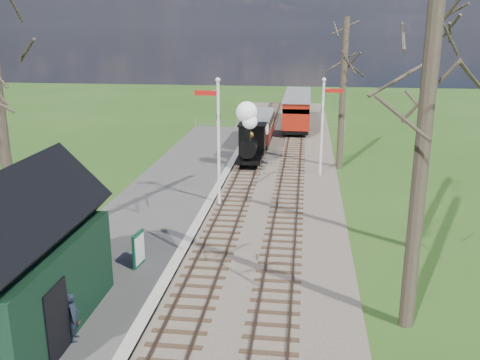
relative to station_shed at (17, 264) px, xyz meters
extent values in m
ellipsoid|color=#385B23|center=(-20.70, 56.00, -17.03)|extent=(57.60, 36.00, 16.20)
ellipsoid|color=#385B23|center=(14.30, 61.00, -20.31)|extent=(70.40, 44.00, 19.80)
ellipsoid|color=#385B23|center=(-3.70, 66.00, -18.67)|extent=(64.00, 40.00, 18.00)
cube|color=brown|center=(5.60, 18.00, -2.22)|extent=(8.00, 60.00, 0.10)
cube|color=brown|center=(3.80, 18.00, -2.13)|extent=(0.07, 60.00, 0.12)
cube|color=brown|center=(4.80, 18.00, -2.13)|extent=(0.07, 60.00, 0.12)
cube|color=#38281C|center=(4.30, 18.00, -2.17)|extent=(1.60, 60.00, 0.09)
cube|color=brown|center=(6.40, 18.00, -2.13)|extent=(0.07, 60.00, 0.12)
cube|color=brown|center=(7.40, 18.00, -2.13)|extent=(0.07, 60.00, 0.12)
cube|color=#38281C|center=(6.90, 18.00, -2.17)|extent=(1.60, 60.00, 0.09)
cube|color=#474442|center=(0.80, 10.00, -2.17)|extent=(5.00, 44.00, 0.20)
cube|color=#B2AD9E|center=(3.10, 10.00, -2.16)|extent=(0.40, 44.00, 0.21)
cube|color=black|center=(0.00, 0.00, -0.77)|extent=(3.00, 6.00, 2.60)
cube|color=black|center=(0.00, 0.00, 1.08)|extent=(3.25, 6.30, 3.25)
cube|color=black|center=(1.52, -1.00, -1.07)|extent=(0.06, 1.20, 2.00)
cylinder|color=silver|center=(3.60, 12.00, 0.73)|extent=(0.14, 0.14, 6.00)
sphere|color=silver|center=(3.60, 12.00, 3.83)|extent=(0.24, 0.24, 0.24)
cube|color=#B7140F|center=(3.05, 12.00, 3.23)|extent=(1.10, 0.08, 0.22)
cube|color=black|center=(3.60, 12.00, 2.13)|extent=(0.18, 0.06, 0.30)
cylinder|color=silver|center=(8.60, 18.00, 0.48)|extent=(0.14, 0.14, 5.50)
sphere|color=silver|center=(8.60, 18.00, 3.33)|extent=(0.24, 0.24, 0.24)
cube|color=#B7140F|center=(9.15, 18.00, 2.73)|extent=(1.10, 0.08, 0.22)
cube|color=black|center=(8.60, 18.00, 1.63)|extent=(0.18, 0.06, 0.30)
cylinder|color=#382D23|center=(-3.00, 5.00, 3.23)|extent=(0.41, 0.41, 11.00)
cylinder|color=#382D23|center=(10.80, 2.00, 3.73)|extent=(0.42, 0.42, 12.00)
cylinder|color=#382D23|center=(12.10, 8.00, 2.73)|extent=(0.40, 0.40, 10.00)
cylinder|color=#382D23|center=(9.80, 20.00, 2.23)|extent=(0.39, 0.39, 9.00)
cube|color=slate|center=(4.60, 32.00, -1.52)|extent=(12.60, 0.02, 0.01)
cube|color=slate|center=(4.60, 32.00, -1.82)|extent=(12.60, 0.02, 0.02)
cylinder|color=slate|center=(4.60, 32.00, -1.77)|extent=(0.08, 0.08, 1.00)
cube|color=black|center=(4.30, 19.92, -1.66)|extent=(1.53, 3.59, 0.22)
cylinder|color=black|center=(4.30, 19.38, -0.86)|extent=(0.99, 2.34, 0.99)
cube|color=black|center=(4.30, 21.00, -0.77)|extent=(1.62, 1.44, 1.80)
cylinder|color=black|center=(4.30, 18.48, -0.05)|extent=(0.25, 0.25, 0.72)
sphere|color=#B07B33|center=(4.30, 19.65, -0.23)|extent=(0.47, 0.47, 0.47)
sphere|color=white|center=(4.40, 18.48, 0.81)|extent=(0.90, 0.90, 0.90)
sphere|color=white|center=(4.20, 18.57, 1.35)|extent=(1.26, 1.26, 1.26)
cylinder|color=black|center=(3.80, 18.84, -1.78)|extent=(0.09, 0.57, 0.57)
cylinder|color=black|center=(4.80, 18.84, -1.78)|extent=(0.09, 0.57, 0.57)
cube|color=black|center=(4.30, 25.92, -1.75)|extent=(1.71, 6.29, 0.27)
cube|color=#5C1815|center=(4.30, 25.92, -1.21)|extent=(1.80, 6.29, 0.81)
cube|color=beige|center=(4.30, 25.92, -0.41)|extent=(1.80, 6.29, 0.81)
cube|color=slate|center=(4.30, 25.92, 0.04)|extent=(1.89, 6.47, 0.11)
cube|color=black|center=(6.90, 30.91, -1.70)|extent=(1.99, 5.24, 0.31)
cube|color=maroon|center=(6.90, 30.91, -1.07)|extent=(2.10, 5.24, 0.94)
cube|color=beige|center=(6.90, 30.91, -0.13)|extent=(2.10, 5.24, 0.94)
cube|color=slate|center=(6.90, 30.91, 0.40)|extent=(2.20, 5.45, 0.13)
cube|color=black|center=(6.90, 36.41, -1.70)|extent=(1.99, 5.24, 0.31)
cube|color=maroon|center=(6.90, 36.41, -1.07)|extent=(2.10, 5.24, 0.94)
cube|color=beige|center=(6.90, 36.41, -0.13)|extent=(2.10, 5.24, 0.94)
cube|color=slate|center=(6.90, 36.41, 0.40)|extent=(2.20, 5.45, 0.13)
cube|color=#104C32|center=(1.89, 4.57, -1.44)|extent=(0.19, 0.86, 1.25)
cube|color=silver|center=(1.94, 4.56, -1.44)|extent=(0.11, 0.74, 1.02)
cube|color=#472B19|center=(1.20, 0.84, -1.83)|extent=(0.67, 1.52, 0.06)
cube|color=#472B19|center=(1.01, 0.81, -1.54)|extent=(0.31, 1.45, 0.63)
cube|color=#472B19|center=(1.35, 0.22, -1.96)|extent=(0.06, 0.06, 0.21)
cube|color=#472B19|center=(1.04, 1.47, -1.96)|extent=(0.06, 0.06, 0.21)
imported|color=#1A2330|center=(1.58, -0.23, -1.37)|extent=(0.46, 0.58, 1.39)
camera|label=1|loc=(7.66, -12.46, 6.24)|focal=40.00mm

